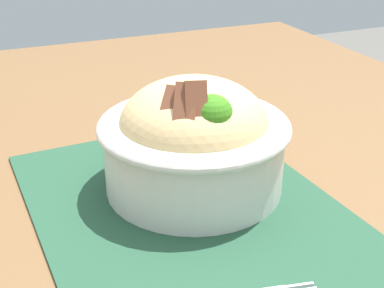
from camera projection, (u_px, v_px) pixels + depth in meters
table at (205, 248)px, 0.57m from camera, size 1.34×0.99×0.75m
placemat at (196, 219)px, 0.51m from camera, size 0.43×0.30×0.00m
bowl at (192, 139)px, 0.54m from camera, size 0.20×0.20×0.13m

